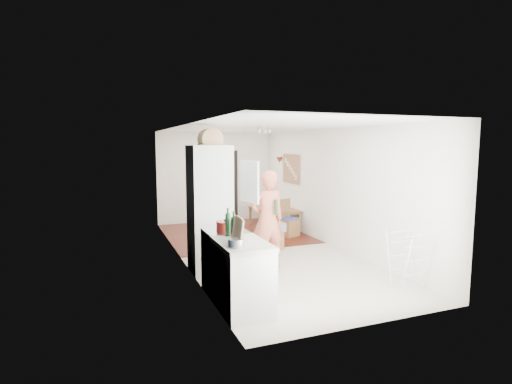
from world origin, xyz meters
TOP-DOWN VIEW (x-y plane):
  - room_shell at (0.00, 0.00)m, footprint 3.20×7.00m
  - floor at (0.00, 0.00)m, footprint 3.20×7.00m
  - wood_floor_overlay at (0.00, 1.85)m, footprint 3.20×3.30m
  - sage_wall_panel at (-1.59, -2.00)m, footprint 0.02×3.00m
  - tile_splashback at (-1.59, -2.55)m, footprint 0.02×1.90m
  - doorway_recess at (0.20, 3.48)m, footprint 0.90×0.04m
  - base_cabinet at (-1.30, -2.55)m, footprint 0.60×0.90m
  - worktop at (-1.30, -2.55)m, footprint 0.62×0.92m
  - range_cooker at (-1.30, -1.80)m, footprint 0.60×0.60m
  - cooker_top at (-1.30, -1.80)m, footprint 0.60×0.60m
  - fridge_housing at (-1.27, -0.78)m, footprint 0.66×0.66m
  - fridge_door at (-0.66, -1.08)m, footprint 0.14×0.56m
  - fridge_interior at (-0.96, -0.78)m, footprint 0.02×0.52m
  - pinboard at (1.58, 1.90)m, footprint 0.03×0.90m
  - pinboard_frame at (1.57, 1.90)m, footprint 0.00×0.94m
  - wall_sconce at (1.54, 2.55)m, footprint 0.18×0.18m
  - person at (-0.29, -0.98)m, footprint 0.76×0.52m
  - dining_table at (1.17, 2.01)m, footprint 0.81×1.36m
  - dining_chair at (1.14, 1.10)m, footprint 0.46×0.46m
  - stool at (0.33, 0.13)m, footprint 0.33×0.33m
  - grey_drape at (0.31, 0.13)m, footprint 0.42×0.42m
  - drying_rack at (1.30, -2.68)m, footprint 0.46×0.42m
  - bread_bin at (-1.25, -0.80)m, footprint 0.44×0.43m
  - red_casserole at (-1.33, -1.91)m, footprint 0.32×0.32m
  - steel_pan at (-1.45, -2.76)m, footprint 0.23×0.23m
  - held_bottle at (-0.20, -1.13)m, footprint 0.06×0.06m
  - bottle_a at (-1.37, -2.41)m, footprint 0.09×0.09m
  - bottle_b at (-1.37, -2.15)m, footprint 0.09×0.09m
  - bottle_c at (-1.33, -2.46)m, footprint 0.12×0.12m
  - pepper_mill_front at (-1.34, -2.25)m, footprint 0.05×0.05m
  - pepper_mill_back at (-1.32, -2.02)m, footprint 0.08×0.08m
  - chopping_boards at (-1.39, -2.63)m, footprint 0.12×0.25m

SIDE VIEW (x-z plane):
  - floor at x=0.00m, z-range -0.01..0.01m
  - wood_floor_overlay at x=0.00m, z-range 0.00..0.01m
  - stool at x=0.33m, z-range 0.00..0.39m
  - dining_table at x=1.17m, z-range 0.00..0.46m
  - base_cabinet at x=-1.30m, z-range 0.00..0.86m
  - drying_rack at x=1.30m, z-range 0.00..0.87m
  - dining_chair at x=1.14m, z-range 0.00..0.87m
  - range_cooker at x=-1.30m, z-range 0.00..0.88m
  - grey_drape at x=0.31m, z-range 0.39..0.57m
  - worktop at x=-1.30m, z-range 0.86..0.92m
  - cooker_top at x=-1.30m, z-range 0.88..0.92m
  - steel_pan at x=-1.45m, z-range 0.92..1.02m
  - red_casserole at x=-1.33m, z-range 0.92..1.08m
  - doorway_recess at x=0.20m, z-range 0.00..2.00m
  - person at x=-0.29m, z-range 0.00..2.03m
  - pepper_mill_front at x=-1.34m, z-range 0.92..1.11m
  - pepper_mill_back at x=-1.32m, z-range 0.92..1.14m
  - bottle_c at x=-1.33m, z-range 0.92..1.16m
  - bottle_a at x=-1.37m, z-range 0.92..1.23m
  - fridge_housing at x=-1.27m, z-range 0.00..2.15m
  - bottle_b at x=-1.37m, z-range 0.92..1.23m
  - chopping_boards at x=-1.39m, z-range 0.92..1.27m
  - held_bottle at x=-0.20m, z-range 0.96..1.23m
  - tile_splashback at x=-1.59m, z-range 0.90..1.40m
  - room_shell at x=0.00m, z-range 0.00..2.50m
  - fridge_door at x=-0.66m, z-range 1.20..1.90m
  - fridge_interior at x=-0.96m, z-range 1.22..1.88m
  - pinboard at x=1.58m, z-range 1.20..1.90m
  - pinboard_frame at x=1.57m, z-range 1.18..1.92m
  - wall_sconce at x=1.54m, z-range 1.67..1.83m
  - sage_wall_panel at x=-1.59m, z-range 1.20..2.50m
  - bread_bin at x=-1.25m, z-range 2.15..2.35m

